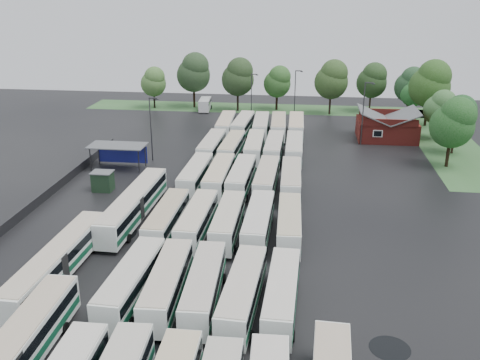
# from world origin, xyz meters

# --- Properties ---
(ground) EXTENTS (160.00, 160.00, 0.00)m
(ground) POSITION_xyz_m (0.00, 0.00, 0.00)
(ground) COLOR black
(ground) RESTS_ON ground
(brick_building) EXTENTS (10.07, 8.60, 5.39)m
(brick_building) POSITION_xyz_m (24.00, 42.77, 1.87)
(brick_building) COLOR maroon
(brick_building) RESTS_ON ground
(wash_shed) EXTENTS (8.20, 4.20, 3.58)m
(wash_shed) POSITION_xyz_m (-17.20, 22.02, 2.99)
(wash_shed) COLOR #2D2D30
(wash_shed) RESTS_ON ground
(utility_hut) EXTENTS (2.70, 2.20, 2.62)m
(utility_hut) POSITION_xyz_m (-16.20, 12.60, 1.32)
(utility_hut) COLOR black
(utility_hut) RESTS_ON ground
(grass_strip_north) EXTENTS (80.00, 10.00, 0.01)m
(grass_strip_north) POSITION_xyz_m (2.00, 64.80, 0.01)
(grass_strip_north) COLOR #325E2E
(grass_strip_north) RESTS_ON ground
(grass_strip_east) EXTENTS (10.00, 50.00, 0.01)m
(grass_strip_east) POSITION_xyz_m (34.00, 42.80, 0.01)
(grass_strip_east) COLOR #325E2E
(grass_strip_east) RESTS_ON ground
(west_fence) EXTENTS (0.10, 50.00, 1.20)m
(west_fence) POSITION_xyz_m (-22.20, 8.00, 0.60)
(west_fence) COLOR #2D2D30
(west_fence) RESTS_ON ground
(bus_r1c0) EXTENTS (2.93, 11.81, 3.26)m
(bus_r1c0) POSITION_xyz_m (-4.30, -12.17, 1.79)
(bus_r1c0) COLOR white
(bus_r1c0) RESTS_ON ground
(bus_r1c1) EXTENTS (2.95, 11.71, 3.23)m
(bus_r1c1) POSITION_xyz_m (-1.20, -12.14, 1.78)
(bus_r1c1) COLOR white
(bus_r1c1) RESTS_ON ground
(bus_r1c2) EXTENTS (2.94, 11.64, 3.21)m
(bus_r1c2) POSITION_xyz_m (1.95, -12.15, 1.77)
(bus_r1c2) COLOR white
(bus_r1c2) RESTS_ON ground
(bus_r1c3) EXTENTS (3.05, 11.85, 3.27)m
(bus_r1c3) POSITION_xyz_m (5.27, -12.74, 1.80)
(bus_r1c3) COLOR white
(bus_r1c3) RESTS_ON ground
(bus_r1c4) EXTENTS (2.70, 11.42, 3.16)m
(bus_r1c4) POSITION_xyz_m (8.47, -12.47, 1.74)
(bus_r1c4) COLOR white
(bus_r1c4) RESTS_ON ground
(bus_r2c0) EXTENTS (2.57, 11.47, 3.19)m
(bus_r2c0) POSITION_xyz_m (-4.58, 0.94, 1.75)
(bus_r2c0) COLOR white
(bus_r2c0) RESTS_ON ground
(bus_r2c1) EXTENTS (2.70, 11.58, 3.21)m
(bus_r2c1) POSITION_xyz_m (-1.29, 0.99, 1.77)
(bus_r2c1) COLOR white
(bus_r2c1) RESTS_ON ground
(bus_r2c2) EXTENTS (2.45, 11.40, 3.17)m
(bus_r2c2) POSITION_xyz_m (2.04, 1.11, 1.75)
(bus_r2c2) COLOR white
(bus_r2c2) RESTS_ON ground
(bus_r2c3) EXTENTS (2.64, 11.84, 3.29)m
(bus_r2c3) POSITION_xyz_m (5.31, 1.16, 1.81)
(bus_r2c3) COLOR white
(bus_r2c3) RESTS_ON ground
(bus_r2c4) EXTENTS (2.71, 11.43, 3.16)m
(bus_r2c4) POSITION_xyz_m (8.58, 1.25, 1.74)
(bus_r2c4) COLOR white
(bus_r2c4) RESTS_ON ground
(bus_r3c0) EXTENTS (2.70, 11.72, 3.25)m
(bus_r3c0) POSITION_xyz_m (-4.32, 15.06, 1.79)
(bus_r3c0) COLOR white
(bus_r3c0) RESTS_ON ground
(bus_r3c1) EXTENTS (2.59, 11.98, 3.33)m
(bus_r3c1) POSITION_xyz_m (-1.11, 14.72, 1.83)
(bus_r3c1) COLOR white
(bus_r3c1) RESTS_ON ground
(bus_r3c2) EXTENTS (2.78, 11.81, 3.27)m
(bus_r3c2) POSITION_xyz_m (1.81, 14.88, 1.80)
(bus_r3c2) COLOR white
(bus_r3c2) RESTS_ON ground
(bus_r3c3) EXTENTS (2.70, 11.82, 3.28)m
(bus_r3c3) POSITION_xyz_m (5.12, 14.67, 1.80)
(bus_r3c3) COLOR white
(bus_r3c3) RESTS_ON ground
(bus_r3c4) EXTENTS (2.75, 11.78, 3.26)m
(bus_r3c4) POSITION_xyz_m (8.30, 14.63, 1.80)
(bus_r3c4) COLOR white
(bus_r3c4) RESTS_ON ground
(bus_r4c0) EXTENTS (2.78, 11.86, 3.29)m
(bus_r4c0) POSITION_xyz_m (-4.43, 28.22, 1.81)
(bus_r4c0) COLOR white
(bus_r4c0) RESTS_ON ground
(bus_r4c1) EXTENTS (2.88, 11.60, 3.21)m
(bus_r4c1) POSITION_xyz_m (-1.29, 28.20, 1.76)
(bus_r4c1) COLOR white
(bus_r4c1) RESTS_ON ground
(bus_r4c2) EXTENTS (2.78, 11.86, 3.29)m
(bus_r4c2) POSITION_xyz_m (2.18, 28.73, 1.81)
(bus_r4c2) COLOR white
(bus_r4c2) RESTS_ON ground
(bus_r4c3) EXTENTS (2.57, 11.63, 3.23)m
(bus_r4c3) POSITION_xyz_m (5.21, 28.72, 1.78)
(bus_r4c3) COLOR white
(bus_r4c3) RESTS_ON ground
(bus_r4c4) EXTENTS (2.62, 11.76, 3.27)m
(bus_r4c4) POSITION_xyz_m (8.31, 28.69, 1.80)
(bus_r4c4) COLOR white
(bus_r4c4) RESTS_ON ground
(bus_r5c0) EXTENTS (2.92, 11.90, 3.29)m
(bus_r5c0) POSITION_xyz_m (-4.27, 41.80, 1.81)
(bus_r5c0) COLOR white
(bus_r5c0) RESTS_ON ground
(bus_r5c1) EXTENTS (3.07, 11.87, 3.27)m
(bus_r5c1) POSITION_xyz_m (-1.24, 42.31, 1.80)
(bus_r5c1) COLOR white
(bus_r5c1) RESTS_ON ground
(bus_r5c2) EXTENTS (2.95, 11.85, 3.27)m
(bus_r5c2) POSITION_xyz_m (2.04, 41.96, 1.80)
(bus_r5c2) COLOR white
(bus_r5c2) RESTS_ON ground
(bus_r5c3) EXTENTS (2.99, 11.94, 3.30)m
(bus_r5c3) POSITION_xyz_m (5.14, 42.22, 1.81)
(bus_r5c3) COLOR white
(bus_r5c3) RESTS_ON ground
(bus_r5c4) EXTENTS (2.73, 12.06, 3.35)m
(bus_r5c4) POSITION_xyz_m (8.27, 42.30, 1.84)
(bus_r5c4) COLOR white
(bus_r5c4) RESTS_ON ground
(artic_bus_west_b) EXTENTS (2.99, 18.05, 3.34)m
(artic_bus_west_b) POSITION_xyz_m (-9.25, 4.17, 1.85)
(artic_bus_west_b) COLOR white
(artic_bus_west_b) RESTS_ON ground
(artic_bus_west_c) EXTENTS (2.87, 17.20, 3.18)m
(artic_bus_west_c) POSITION_xyz_m (-12.10, -9.59, 1.76)
(artic_bus_west_c) COLOR white
(artic_bus_west_c) RESTS_ON ground
(minibus) EXTENTS (2.61, 6.02, 2.57)m
(minibus) POSITION_xyz_m (-11.69, 61.19, 1.42)
(minibus) COLOR silver
(minibus) RESTS_ON ground
(tree_north_0) EXTENTS (5.48, 5.48, 9.08)m
(tree_north_0) POSITION_xyz_m (-23.07, 62.37, 5.84)
(tree_north_0) COLOR black
(tree_north_0) RESTS_ON ground
(tree_north_1) EXTENTS (7.27, 7.27, 12.04)m
(tree_north_1) POSITION_xyz_m (-14.47, 64.08, 7.75)
(tree_north_1) COLOR black
(tree_north_1) RESTS_ON ground
(tree_north_2) EXTENTS (6.86, 6.86, 11.36)m
(tree_north_2) POSITION_xyz_m (-4.53, 61.90, 7.31)
(tree_north_2) COLOR black
(tree_north_2) RESTS_ON ground
(tree_north_3) EXTENTS (5.79, 5.78, 9.58)m
(tree_north_3) POSITION_xyz_m (3.73, 63.83, 6.16)
(tree_north_3) COLOR black
(tree_north_3) RESTS_ON ground
(tree_north_4) EXTENTS (6.89, 6.89, 11.41)m
(tree_north_4) POSITION_xyz_m (14.96, 60.92, 7.34)
(tree_north_4) COLOR black
(tree_north_4) RESTS_ON ground
(tree_north_5) EXTENTS (6.33, 6.33, 10.48)m
(tree_north_5) POSITION_xyz_m (23.48, 64.41, 6.74)
(tree_north_5) COLOR #31251A
(tree_north_5) RESTS_ON ground
(tree_north_6) EXTENTS (6.16, 6.16, 10.20)m
(tree_north_6) POSITION_xyz_m (30.73, 61.07, 6.56)
(tree_north_6) COLOR #362618
(tree_north_6) RESTS_ON ground
(tree_east_0) EXTENTS (6.38, 6.38, 10.56)m
(tree_east_0) POSITION_xyz_m (31.17, 28.28, 6.79)
(tree_east_0) COLOR black
(tree_east_0) RESTS_ON ground
(tree_east_1) EXTENTS (5.77, 5.77, 9.56)m
(tree_east_1) POSITION_xyz_m (33.58, 35.36, 6.15)
(tree_east_1) COLOR black
(tree_east_1) RESTS_ON ground
(tree_east_2) EXTENTS (5.35, 5.31, 8.79)m
(tree_east_2) POSITION_xyz_m (32.82, 43.76, 5.65)
(tree_east_2) COLOR #322418
(tree_east_2) RESTS_ON ground
(tree_east_3) EXTENTS (7.66, 7.66, 12.68)m
(tree_east_3) POSITION_xyz_m (32.91, 53.33, 8.16)
(tree_east_3) COLOR black
(tree_east_3) RESTS_ON ground
(tree_east_4) EXTENTS (5.25, 5.22, 8.64)m
(tree_east_4) POSITION_xyz_m (31.27, 59.21, 5.55)
(tree_east_4) COLOR black
(tree_east_4) RESTS_ON ground
(lamp_post_ne) EXTENTS (1.63, 0.32, 10.59)m
(lamp_post_ne) POSITION_xyz_m (19.43, 38.71, 6.15)
(lamp_post_ne) COLOR #2D2D30
(lamp_post_ne) RESTS_ON ground
(lamp_post_nw) EXTENTS (1.51, 0.29, 9.80)m
(lamp_post_nw) POSITION_xyz_m (-13.19, 25.97, 5.69)
(lamp_post_nw) COLOR #2D2D30
(lamp_post_nw) RESTS_ON ground
(lamp_post_back_w) EXTENTS (1.39, 0.27, 9.02)m
(lamp_post_back_w) POSITION_xyz_m (-0.94, 55.17, 5.24)
(lamp_post_back_w) COLOR #2D2D30
(lamp_post_back_w) RESTS_ON ground
(lamp_post_back_e) EXTENTS (1.51, 0.29, 9.78)m
(lamp_post_back_e) POSITION_xyz_m (7.71, 55.64, 5.68)
(lamp_post_back_e) COLOR #2D2D30
(lamp_post_back_e) RESTS_ON ground
(puddle_2) EXTENTS (5.48, 5.48, 0.01)m
(puddle_2) POSITION_xyz_m (-10.65, 0.19, 0.00)
(puddle_2) COLOR black
(puddle_2) RESTS_ON ground
(puddle_3) EXTENTS (3.09, 3.09, 0.01)m
(puddle_3) POSITION_xyz_m (4.60, -2.17, 0.00)
(puddle_3) COLOR black
(puddle_3) RESTS_ON ground
(puddle_4) EXTENTS (3.10, 3.10, 0.01)m
(puddle_4) POSITION_xyz_m (16.75, -16.13, 0.00)
(puddle_4) COLOR black
(puddle_4) RESTS_ON ground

